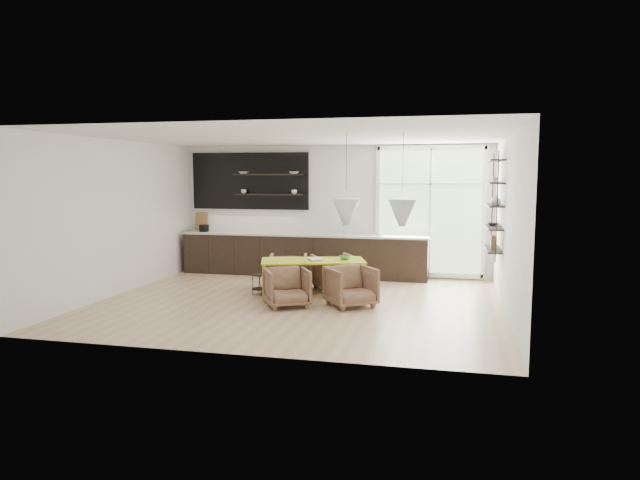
{
  "coord_description": "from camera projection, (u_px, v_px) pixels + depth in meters",
  "views": [
    {
      "loc": [
        2.62,
        -9.53,
        2.26
      ],
      "look_at": [
        0.26,
        0.6,
        1.05
      ],
      "focal_mm": 32.0,
      "sensor_mm": 36.0,
      "label": 1
    }
  ],
  "objects": [
    {
      "name": "wire_stool",
      "position": [
        260.0,
        281.0,
        10.73
      ],
      "size": [
        0.3,
        0.3,
        0.38
      ],
      "rotation": [
        0.0,
        0.0,
        0.41
      ],
      "color": "black",
      "rests_on": "ground"
    },
    {
      "name": "table_book",
      "position": [
        309.0,
        259.0,
        10.45
      ],
      "size": [
        0.36,
        0.39,
        0.03
      ],
      "primitive_type": "imported",
      "rotation": [
        0.0,
        0.0,
        0.48
      ],
      "color": "white",
      "rests_on": "dining_table"
    },
    {
      "name": "right_shelving",
      "position": [
        495.0,
        208.0,
        10.26
      ],
      "size": [
        0.26,
        1.22,
        1.9
      ],
      "color": "black",
      "rests_on": "ground"
    },
    {
      "name": "kitchen_run",
      "position": [
        300.0,
        249.0,
        12.76
      ],
      "size": [
        5.54,
        0.69,
        2.75
      ],
      "color": "black",
      "rests_on": "ground"
    },
    {
      "name": "armchair_back_right",
      "position": [
        334.0,
        272.0,
        11.18
      ],
      "size": [
        1.04,
        1.04,
        0.7
      ],
      "primitive_type": "imported",
      "rotation": [
        0.0,
        0.0,
        3.68
      ],
      "color": "brown",
      "rests_on": "ground"
    },
    {
      "name": "armchair_front_left",
      "position": [
        287.0,
        287.0,
        9.75
      ],
      "size": [
        0.97,
        0.98,
        0.66
      ],
      "primitive_type": "imported",
      "rotation": [
        0.0,
        0.0,
        0.51
      ],
      "color": "brown",
      "rests_on": "ground"
    },
    {
      "name": "dining_table",
      "position": [
        313.0,
        262.0,
        10.49
      ],
      "size": [
        2.05,
        1.37,
        0.69
      ],
      "rotation": [
        0.0,
        0.0,
        0.3
      ],
      "color": "#A1B20E",
      "rests_on": "ground"
    },
    {
      "name": "table_bowl",
      "position": [
        345.0,
        258.0,
        10.55
      ],
      "size": [
        0.29,
        0.29,
        0.07
      ],
      "primitive_type": "imported",
      "rotation": [
        0.0,
        0.0,
        0.6
      ],
      "color": "#437847",
      "rests_on": "dining_table"
    },
    {
      "name": "armchair_front_right",
      "position": [
        351.0,
        286.0,
        9.76
      ],
      "size": [
        1.04,
        1.05,
        0.69
      ],
      "primitive_type": "imported",
      "rotation": [
        0.0,
        0.0,
        0.63
      ],
      "color": "brown",
      "rests_on": "ground"
    },
    {
      "name": "room",
      "position": [
        342.0,
        216.0,
        10.83
      ],
      "size": [
        7.02,
        6.01,
        2.91
      ],
      "color": "#CAAC88",
      "rests_on": "ground"
    },
    {
      "name": "armchair_back_left",
      "position": [
        288.0,
        271.0,
        11.29
      ],
      "size": [
        0.89,
        0.91,
        0.69
      ],
      "primitive_type": "imported",
      "rotation": [
        0.0,
        0.0,
        3.38
      ],
      "color": "brown",
      "rests_on": "ground"
    }
  ]
}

